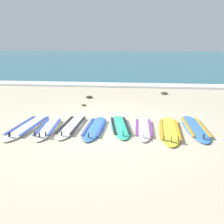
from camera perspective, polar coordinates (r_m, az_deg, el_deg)
name	(u,v)px	position (r m, az deg, el deg)	size (l,w,h in m)	color
ground_plane	(102,128)	(6.90, -2.24, -3.62)	(80.00, 80.00, 0.00)	#C1B599
sea	(133,57)	(42.93, 4.91, 12.63)	(80.00, 60.00, 0.10)	#23667A
wave_foam_strip	(120,85)	(13.61, 1.97, 6.25)	(80.00, 1.07, 0.11)	white
surfboard_0	(28,126)	(7.30, -18.93, -3.11)	(0.71, 2.37, 0.18)	white
surfboard_1	(48,128)	(7.00, -14.62, -3.55)	(0.69, 2.03, 0.18)	white
surfboard_2	(72,126)	(7.03, -9.35, -3.15)	(0.60, 2.21, 0.18)	silver
surfboard_3	(95,128)	(6.80, -4.05, -3.64)	(0.55, 2.09, 0.18)	#3875CC
surfboard_4	(120,126)	(6.90, 1.85, -3.30)	(0.86, 2.13, 0.18)	#2DB793
surfboard_5	(143,128)	(6.80, 7.26, -3.73)	(0.50, 2.00, 0.18)	white
surfboard_6	(169,130)	(6.79, 13.09, -4.04)	(0.74, 2.39, 0.18)	yellow
surfboard_7	(195,128)	(7.15, 18.60, -3.46)	(0.62, 2.29, 0.18)	#3875CC
seaweed_clump_near_shoreline	(84,105)	(9.32, -6.59, 1.62)	(0.19, 0.15, 0.06)	#4C4228
seaweed_clump_mid_sand	(164,93)	(11.65, 11.99, 4.31)	(0.32, 0.25, 0.11)	#4C4228
seaweed_clump_by_the_boards	(89,97)	(10.64, -5.32, 3.50)	(0.29, 0.23, 0.10)	#2D381E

